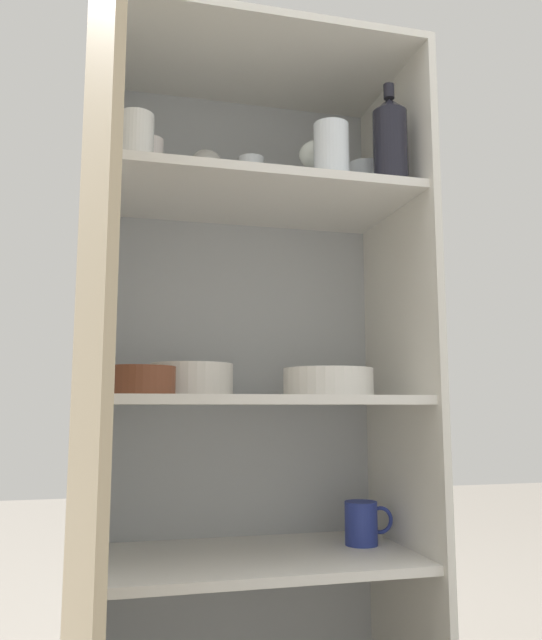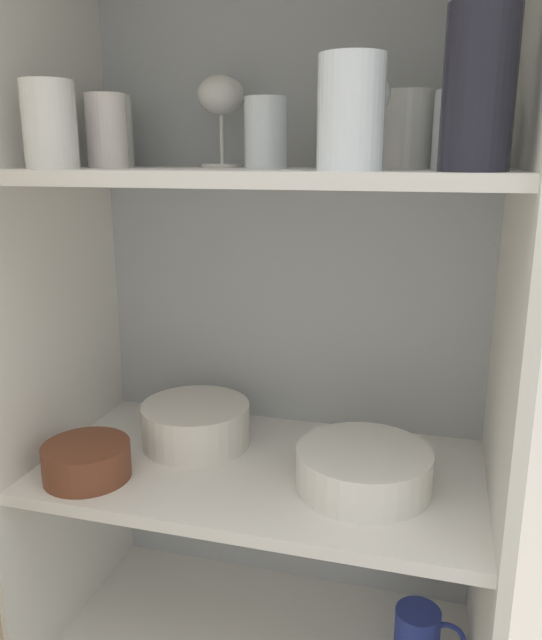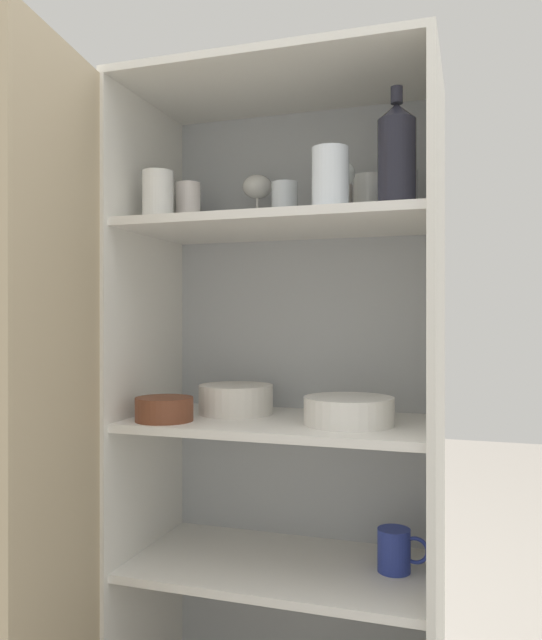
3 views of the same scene
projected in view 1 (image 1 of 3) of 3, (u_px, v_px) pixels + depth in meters
The scene contains 23 objects.
cupboard_back_panel at pixel (237, 384), 1.61m from camera, with size 0.75×0.02×1.53m, color #B2B7BC.
cupboard_side_left at pixel (87, 379), 1.33m from camera, with size 0.02×0.42×1.53m, color white.
cupboard_side_right at pixel (400, 382), 1.50m from camera, with size 0.02×0.42×1.53m, color white.
cupboard_top_panel at pixel (254, 63), 1.52m from camera, with size 0.75×0.42×0.02m, color white.
shelf_board_lower at pixel (253, 559), 1.36m from camera, with size 0.71×0.39×0.02m, color white.
shelf_board_middle at pixel (253, 400), 1.41m from camera, with size 0.71×0.39×0.02m, color white.
shelf_board_upper at pixel (254, 198), 1.48m from camera, with size 0.71×0.39×0.02m, color white.
cupboard_door at pixel (90, 368), 0.96m from camera, with size 0.08×0.37×1.53m.
tumbler_glass_0 at pixel (294, 191), 1.60m from camera, with size 0.07×0.07×0.10m.
tumbler_glass_1 at pixel (136, 142), 1.33m from camera, with size 0.07×0.07×0.12m.
tumbler_glass_2 at pixel (149, 163), 1.43m from camera, with size 0.06×0.06×0.11m.
tumbler_glass_3 at pixel (331, 153), 1.40m from camera, with size 0.08×0.08×0.13m.
tumbler_glass_4 at pixel (250, 179), 1.52m from camera, with size 0.06×0.06×0.10m.
tumbler_glass_5 at pixel (126, 176), 1.52m from camera, with size 0.07×0.07×0.12m.
tumbler_glass_6 at pixel (329, 186), 1.58m from camera, with size 0.07×0.07×0.11m.
tumbler_glass_7 at pixel (365, 184), 1.55m from camera, with size 0.08×0.08×0.10m.
wine_glass_0 at pixel (206, 166), 1.58m from camera, with size 0.08×0.08×0.15m.
wine_glass_1 at pixel (317, 157), 1.49m from camera, with size 0.09×0.09×0.13m.
wine_bottle at pixel (390, 141), 1.43m from camera, with size 0.08×0.08×0.24m.
plate_stack_white at pixel (328, 382), 1.43m from camera, with size 0.21×0.21×0.06m.
mixing_bowl_large at pixel (192, 378), 1.43m from camera, with size 0.19×0.19×0.07m.
serving_bowl_small at pixel (141, 379), 1.25m from camera, with size 0.14×0.14×0.06m.
coffee_mug_primary at pixel (362, 523), 1.46m from camera, with size 0.12×0.08×0.10m.
Camera 1 is at (-0.30, -1.20, 0.71)m, focal length 35.00 mm.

